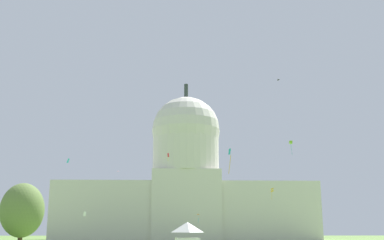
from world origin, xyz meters
TOP-DOWN VIEW (x-y plane):
  - capitol_building at (4.30, 179.05)m, footprint 111.00×30.26m
  - event_tent at (1.25, 64.39)m, footprint 4.95×6.27m
  - tree_west_mid at (-29.32, 60.47)m, footprint 9.33×9.38m
  - kite_orange_low at (7.25, 125.77)m, footprint 1.31×1.38m
  - kite_white_low at (-30.34, 130.93)m, footprint 0.93×0.51m
  - kite_black_high at (35.96, 129.22)m, footprint 1.21×1.68m
  - kite_cyan_mid at (-31.95, 108.80)m, footprint 0.72×0.96m
  - kite_gold_low at (27.08, 107.34)m, footprint 0.99×0.92m
  - kite_turquoise_low at (5.76, 32.19)m, footprint 0.43×0.53m
  - kite_lime_mid at (31.01, 98.83)m, footprint 0.77×0.80m
  - kite_pink_mid at (-23.19, 154.23)m, footprint 1.57×1.83m
  - kite_red_mid at (-3.20, 138.33)m, footprint 0.70×0.68m

SIDE VIEW (x-z plane):
  - event_tent at x=1.25m, z-range 0.04..5.28m
  - tree_west_mid at x=-29.32m, z-range 1.14..13.36m
  - kite_orange_low at x=7.25m, z-range 6.95..9.20m
  - kite_white_low at x=-30.34m, z-range 8.35..9.85m
  - kite_turquoise_low at x=5.76m, z-range 11.49..14.87m
  - kite_gold_low at x=27.08m, z-range 13.41..16.72m
  - capitol_building at x=4.30m, z-range -11.80..57.36m
  - kite_cyan_mid at x=-31.95m, z-range 22.85..24.09m
  - kite_pink_mid at x=-23.19m, z-range 25.26..25.63m
  - kite_lime_mid at x=31.01m, z-range 25.49..29.43m
  - kite_red_mid at x=-3.20m, z-range 28.31..31.23m
  - kite_black_high at x=35.96m, z-range 55.14..55.38m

